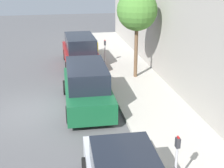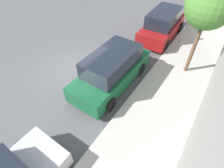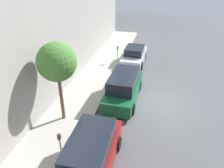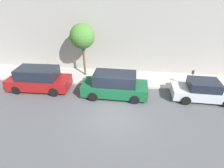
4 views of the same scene
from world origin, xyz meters
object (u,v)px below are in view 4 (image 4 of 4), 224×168
Objects in this scene: parked_minivan_third at (39,79)px; parking_meter_far at (49,70)px; street_tree at (82,37)px; fire_hydrant at (17,74)px; parked_minivan_second at (115,85)px; parking_meter_near at (192,77)px; parked_sedan_nearest at (203,91)px.

parking_meter_far is at bearing -7.45° from parked_minivan_third.
street_tree reaches higher than parked_minivan_third.
parked_minivan_second is at bearing -100.54° from fire_hydrant.
parked_minivan_third is 3.20m from fire_hydrant.
parking_meter_far reaches higher than fire_hydrant.
street_tree is (2.76, -3.07, 2.81)m from parked_minivan_third.
street_tree is (3.00, 3.08, 2.80)m from parked_minivan_second.
parked_minivan_second is at bearing -106.58° from parking_meter_far.
parking_meter_near reaches higher than fire_hydrant.
parked_minivan_second is 3.25× the size of parking_meter_near.
parked_sedan_nearest is 0.92× the size of parked_minivan_second.
parked_minivan_second is 1.00× the size of parked_minivan_third.
parking_meter_far is (0.00, 12.01, -0.02)m from parking_meter_near.
street_tree is (2.74, 9.60, 3.00)m from parked_sedan_nearest.
parked_sedan_nearest is at bearing -89.93° from parked_minivan_third.
parked_sedan_nearest is 2.99× the size of parking_meter_near.
parked_sedan_nearest is 0.92× the size of parked_minivan_third.
parked_sedan_nearest is 10.43m from street_tree.
parked_minivan_third reaches higher than fire_hydrant.
street_tree reaches higher than parking_meter_near.
street_tree is at bearing -77.31° from fire_hydrant.
parked_sedan_nearest is at bearing -95.19° from fire_hydrant.
street_tree is 6.74× the size of fire_hydrant.
parking_meter_near is 9.59m from street_tree.
parking_meter_far is at bearing 90.00° from parking_meter_near.
parking_meter_far is 0.32× the size of street_tree.
parked_minivan_third is 4.99m from street_tree.
parking_meter_near is at bearing -97.68° from street_tree.
parked_sedan_nearest is 3.06× the size of parking_meter_far.
parked_minivan_second is 6.31m from parking_meter_near.
street_tree is (1.23, -2.87, 2.67)m from parking_meter_far.
parking_meter_near is 0.33× the size of street_tree.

